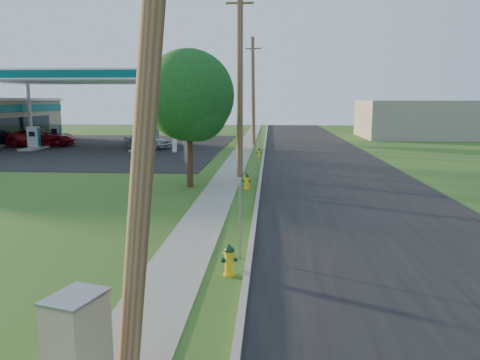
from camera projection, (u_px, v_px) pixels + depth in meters
The scene contains 26 objects.
ground_plane at pixel (209, 340), 7.96m from camera, with size 140.00×140.00×0.00m, color #35581D.
road at pixel (363, 209), 17.50m from camera, with size 8.00×120.00×0.02m, color black.
curb at pixel (257, 206), 17.75m from camera, with size 0.15×120.00×0.15m, color gray.
sidewalk at pixel (211, 207), 17.87m from camera, with size 1.50×120.00×0.03m, color gray.
forecourt at pixel (74, 147), 40.46m from camera, with size 26.00×28.00×0.02m, color black.
utility_pole_near at pixel (151, 41), 6.20m from camera, with size 1.40×0.32×9.48m.
utility_pole_mid at pixel (240, 82), 23.88m from camera, with size 1.40×0.32×9.80m.
utility_pole_far at pixel (253, 91), 41.61m from camera, with size 1.40×0.32×9.50m.
sign_post_near at pixel (240, 221), 11.90m from camera, with size 0.05×0.04×2.00m, color gray.
sign_post_mid at pixel (255, 161), 23.51m from camera, with size 0.05×0.04×2.00m, color gray.
sign_post_far at pixel (261, 141), 35.51m from camera, with size 0.05×0.04×2.00m, color gray.
gas_canopy at pixel (93, 78), 39.34m from camera, with size 18.18×9.18×6.40m.
fuel_pump_nw at pixel (34, 141), 38.54m from camera, with size 1.20×3.20×1.90m.
fuel_pump_ne at pixel (141, 141), 37.96m from camera, with size 1.20×3.20×1.90m.
fuel_pump_sw at pixel (56, 137), 42.47m from camera, with size 1.20×3.20×1.90m.
fuel_pump_se at pixel (153, 138), 41.89m from camera, with size 1.20×3.20×1.90m.
price_pylon at pixel (184, 78), 29.46m from camera, with size 0.34×2.04×6.85m.
distant_building at pixel (428, 119), 50.72m from camera, with size 14.00×10.00×4.00m, color gray.
tree_verge at pixel (191, 99), 21.26m from camera, with size 4.18×4.18×6.34m.
tree_lot at pixel (199, 90), 49.47m from camera, with size 5.21×5.21×7.90m.
hydrant_near at pixel (229, 260), 10.82m from camera, with size 0.39×0.35×0.75m.
hydrant_mid at pixel (247, 181), 21.34m from camera, with size 0.39×0.35×0.76m.
hydrant_far at pixel (259, 153), 33.43m from camera, with size 0.35×0.31×0.67m.
utility_cabinet at pixel (78, 343), 6.47m from camera, with size 0.84×0.97×1.41m.
car_red at pixel (42, 137), 41.12m from camera, with size 2.67×5.78×1.61m, color maroon.
car_silver at pixel (147, 140), 39.44m from camera, with size 1.68×4.17×1.42m, color silver.
Camera 1 is at (1.01, -7.33, 4.03)m, focal length 35.00 mm.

